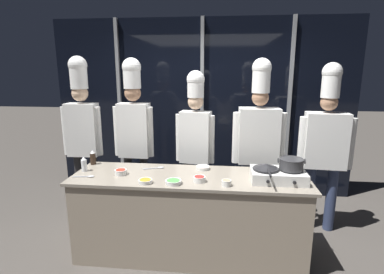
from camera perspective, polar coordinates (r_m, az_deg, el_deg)
The scene contains 21 objects.
ground_plane at distance 3.49m, azimuth -0.46°, elevation -21.19°, with size 24.00×24.00×0.00m, color #47423D.
window_wall_back at distance 4.66m, azimuth 1.93°, elevation 5.35°, with size 4.59×0.09×2.70m.
demo_counter at distance 3.27m, azimuth -0.48°, elevation -14.69°, with size 2.40×0.71×0.89m.
portable_stove at distance 3.05m, azimuth 16.04°, elevation -7.00°, with size 0.52×0.35×0.12m.
frying_pan at distance 3.00m, azimuth 13.91°, elevation -5.48°, with size 0.26×0.45×0.05m.
stock_pot at distance 3.04m, azimuth 18.40°, elevation -4.85°, with size 0.26×0.23×0.11m.
squeeze_bottle_soy at distance 3.60m, azimuth -18.35°, elevation -3.74°, with size 0.06×0.06×0.17m.
squeeze_bottle_clear at distance 3.40m, azimuth -19.88°, elevation -4.90°, with size 0.06×0.06×0.16m.
prep_bowl_shrimp at distance 3.27m, azimuth 2.07°, elevation -5.81°, with size 0.15×0.15×0.04m.
prep_bowl_carrots at distance 2.92m, azimuth -8.89°, elevation -8.27°, with size 0.13×0.13×0.04m.
prep_bowl_scallions at distance 2.88m, azimuth -3.57°, elevation -8.48°, with size 0.16×0.16×0.04m.
prep_bowl_chili_flakes at distance 3.19m, azimuth -13.42°, elevation -6.44°, with size 0.12×0.12×0.05m.
prep_bowl_mushrooms at distance 2.84m, azimuth 6.56°, elevation -8.61°, with size 0.09×0.09×0.06m.
prep_bowl_bell_pepper at distance 2.92m, azimuth 1.41°, elevation -7.93°, with size 0.12×0.12×0.06m.
serving_spoon_slotted at distance 3.32m, azimuth -6.57°, elevation -5.85°, with size 0.23×0.11×0.02m.
serving_spoon_solid at distance 3.22m, azimuth -19.26°, elevation -7.09°, with size 0.22×0.06×0.02m.
chef_head at distance 4.11m, azimuth -20.15°, elevation 2.38°, with size 0.52×0.23×2.12m.
chef_sous at distance 3.87m, azimuth -10.99°, elevation 2.27°, with size 0.51×0.23×2.09m.
chef_line at distance 3.73m, azimuth 0.66°, elevation 0.66°, with size 0.49×0.25×1.94m.
chef_pastry at distance 3.71m, azimuth 12.55°, elevation 0.37°, with size 0.63×0.27×2.08m.
chef_apprentice at distance 3.85m, azimuth 24.08°, elevation -0.51°, with size 0.62×0.28×2.03m.
Camera 1 is at (0.33, -2.88, 1.95)m, focal length 28.00 mm.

